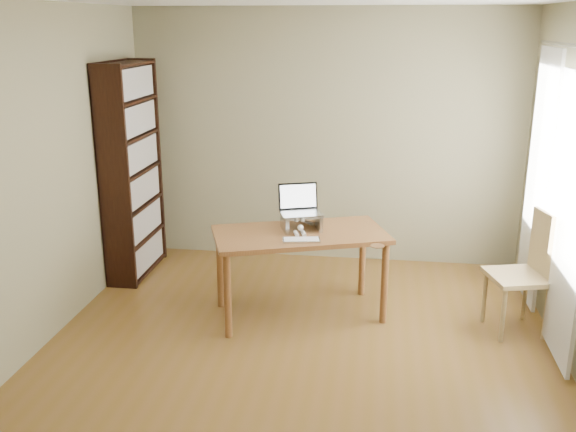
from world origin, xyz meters
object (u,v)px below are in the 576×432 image
object	(u,v)px
laptop	(302,206)
chair	(529,269)
keyboard	(301,240)
cat	(298,220)
bookshelf	(132,171)
desk	(300,243)

from	to	relation	value
laptop	chair	bearing A→B (deg)	-25.84
keyboard	cat	world-z (taller)	cat
cat	bookshelf	bearing A→B (deg)	142.41
keyboard	chair	bearing A→B (deg)	-5.84
cat	desk	bearing A→B (deg)	-89.93
laptop	keyboard	distance (m)	0.41
laptop	cat	distance (m)	0.13
desk	chair	distance (m)	1.86
bookshelf	cat	size ratio (longest dim) A/B	4.27
desk	laptop	bearing A→B (deg)	70.16
bookshelf	laptop	xyz separation A→B (m)	(1.76, -0.62, -0.11)
laptop	cat	world-z (taller)	laptop
desk	cat	xyz separation A→B (m)	(-0.03, 0.11, 0.16)
laptop	bookshelf	bearing A→B (deg)	140.66
laptop	cat	xyz separation A→B (m)	(-0.03, -0.03, -0.12)
desk	chair	world-z (taller)	chair
bookshelf	desk	distance (m)	1.95
bookshelf	cat	xyz separation A→B (m)	(1.72, -0.65, -0.23)
bookshelf	desk	size ratio (longest dim) A/B	1.32
bookshelf	chair	bearing A→B (deg)	-12.74
bookshelf	chair	world-z (taller)	bookshelf
bookshelf	chair	distance (m)	3.74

